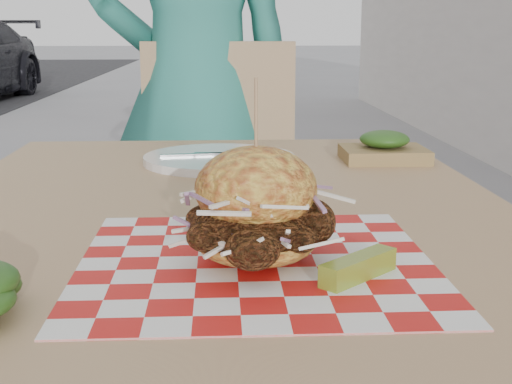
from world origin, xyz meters
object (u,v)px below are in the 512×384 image
diner (197,91)px  patio_table (220,265)px  sandwich (256,212)px  patio_chair (221,192)px

diner → patio_table: size_ratio=1.36×
diner → sandwich: size_ratio=8.72×
patio_table → patio_chair: (0.00, 0.96, -0.12)m
diner → patio_table: 1.10m
diner → sandwich: bearing=81.1°
patio_chair → sandwich: patio_chair is taller
diner → patio_chair: (0.06, -0.13, -0.26)m
patio_chair → sandwich: (0.03, -1.18, 0.25)m
patio_table → diner: bearing=93.2°
diner → patio_table: bearing=80.1°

